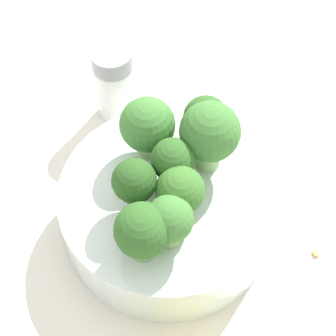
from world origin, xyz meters
name	(u,v)px	position (x,y,z in m)	size (l,w,h in m)	color
ground_plane	(168,224)	(0.00, 0.00, 0.00)	(3.00, 3.00, 0.00)	silver
bowl	(168,209)	(0.00, 0.00, 0.03)	(0.17, 0.17, 0.05)	silver
broccoli_floret_0	(134,183)	(-0.01, -0.02, 0.08)	(0.03, 0.03, 0.05)	#84AD66
broccoli_floret_1	(169,221)	(0.02, -0.03, 0.08)	(0.03, 0.03, 0.05)	#7A9E5B
broccoli_floret_2	(171,162)	(0.00, 0.01, 0.08)	(0.03, 0.03, 0.05)	#8EB770
broccoli_floret_3	(200,118)	(0.00, 0.06, 0.08)	(0.04, 0.04, 0.04)	#7A9E5B
broccoli_floret_4	(147,126)	(-0.03, 0.02, 0.08)	(0.04, 0.04, 0.05)	#84AD66
broccoli_floret_5	(180,192)	(0.02, -0.01, 0.08)	(0.04, 0.04, 0.05)	#8EB770
broccoli_floret_6	(210,134)	(0.01, 0.04, 0.09)	(0.05, 0.05, 0.06)	#8EB770
broccoli_floret_7	(142,232)	(0.01, -0.05, 0.08)	(0.04, 0.04, 0.05)	#84AD66
pepper_shaker	(114,83)	(-0.10, 0.08, 0.04)	(0.04, 0.04, 0.08)	silver
almond_crumb_0	(316,253)	(0.12, 0.03, 0.00)	(0.01, 0.00, 0.01)	#AD7F4C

